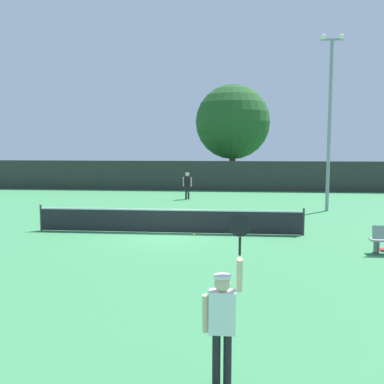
{
  "coord_description": "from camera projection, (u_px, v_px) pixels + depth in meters",
  "views": [
    {
      "loc": [
        2.61,
        -17.38,
        3.51
      ],
      "look_at": [
        0.74,
        2.18,
        1.43
      ],
      "focal_mm": 41.57,
      "sensor_mm": 36.0,
      "label": 1
    }
  ],
  "objects": [
    {
      "name": "tennis_ball",
      "position": [
        194.0,
        235.0,
        17.29
      ],
      "size": [
        0.07,
        0.07,
        0.07
      ],
      "primitive_type": "sphere",
      "color": "#CCE033",
      "rests_on": "ground"
    },
    {
      "name": "player_serving",
      "position": [
        223.0,
        313.0,
        6.33
      ],
      "size": [
        0.68,
        0.4,
        2.53
      ],
      "color": "white",
      "rests_on": "ground"
    },
    {
      "name": "light_pole",
      "position": [
        330.0,
        113.0,
        23.2
      ],
      "size": [
        1.18,
        0.28,
        9.18
      ],
      "color": "gray",
      "rests_on": "ground"
    },
    {
      "name": "ground_plane",
      "position": [
        169.0,
        233.0,
        17.82
      ],
      "size": [
        120.0,
        120.0,
        0.0
      ],
      "primitive_type": "plane",
      "color": "#387F4C"
    },
    {
      "name": "parked_car_near",
      "position": [
        232.0,
        176.0,
        39.63
      ],
      "size": [
        2.15,
        4.31,
        1.69
      ],
      "rotation": [
        0.0,
        0.0,
        -0.06
      ],
      "color": "navy",
      "rests_on": "ground"
    },
    {
      "name": "spare_racket",
      "position": [
        382.0,
        249.0,
        14.94
      ],
      "size": [
        0.28,
        0.52,
        0.04
      ],
      "color": "black",
      "rests_on": "ground"
    },
    {
      "name": "player_receiving",
      "position": [
        187.0,
        183.0,
        28.78
      ],
      "size": [
        0.57,
        0.25,
        1.72
      ],
      "rotation": [
        0.0,
        0.0,
        3.14
      ],
      "color": "black",
      "rests_on": "ground"
    },
    {
      "name": "tennis_net",
      "position": [
        169.0,
        220.0,
        17.77
      ],
      "size": [
        10.69,
        0.08,
        1.07
      ],
      "color": "#232328",
      "rests_on": "ground"
    },
    {
      "name": "perimeter_fence",
      "position": [
        201.0,
        176.0,
        34.35
      ],
      "size": [
        34.98,
        0.12,
        2.29
      ],
      "primitive_type": "cube",
      "color": "#2D332D",
      "rests_on": "ground"
    },
    {
      "name": "large_tree",
      "position": [
        233.0,
        122.0,
        39.57
      ],
      "size": [
        6.62,
        6.62,
        8.87
      ],
      "color": "brown",
      "rests_on": "ground"
    }
  ]
}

